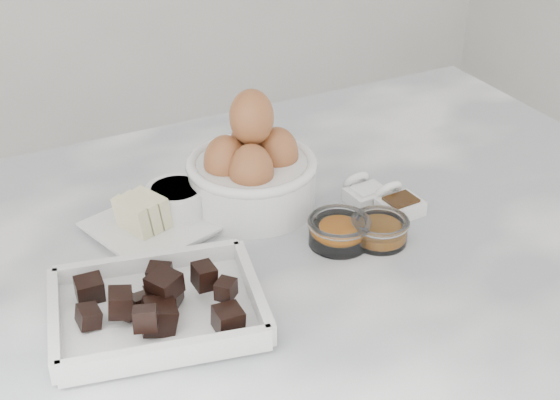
# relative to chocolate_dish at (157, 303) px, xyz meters

# --- Properties ---
(marble_slab) EXTENTS (1.20, 0.80, 0.04)m
(marble_slab) POSITION_rel_chocolate_dish_xyz_m (0.19, 0.09, -0.04)
(marble_slab) COLOR white
(marble_slab) RESTS_ON cabinet
(chocolate_dish) EXTENTS (0.27, 0.23, 0.06)m
(chocolate_dish) POSITION_rel_chocolate_dish_xyz_m (0.00, 0.00, 0.00)
(chocolate_dish) COLOR white
(chocolate_dish) RESTS_ON marble_slab
(butter_plate) EXTENTS (0.18, 0.18, 0.06)m
(butter_plate) POSITION_rel_chocolate_dish_xyz_m (0.05, 0.18, -0.01)
(butter_plate) COLOR white
(butter_plate) RESTS_ON marble_slab
(sugar_ramekin) EXTENTS (0.08, 0.08, 0.05)m
(sugar_ramekin) POSITION_rel_chocolate_dish_xyz_m (0.10, 0.19, 0.00)
(sugar_ramekin) COLOR white
(sugar_ramekin) RESTS_ON marble_slab
(egg_bowl) EXTENTS (0.18, 0.18, 0.17)m
(egg_bowl) POSITION_rel_chocolate_dish_xyz_m (0.20, 0.18, 0.03)
(egg_bowl) COLOR white
(egg_bowl) RESTS_ON marble_slab
(honey_bowl) EXTENTS (0.08, 0.08, 0.03)m
(honey_bowl) POSITION_rel_chocolate_dish_xyz_m (0.31, 0.02, -0.01)
(honey_bowl) COLOR white
(honey_bowl) RESTS_ON marble_slab
(zest_bowl) EXTENTS (0.08, 0.08, 0.04)m
(zest_bowl) POSITION_rel_chocolate_dish_xyz_m (0.26, 0.04, -0.01)
(zest_bowl) COLOR white
(zest_bowl) RESTS_ON marble_slab
(vanilla_spoon) EXTENTS (0.06, 0.07, 0.04)m
(vanilla_spoon) POSITION_rel_chocolate_dish_xyz_m (0.38, 0.07, -0.01)
(vanilla_spoon) COLOR white
(vanilla_spoon) RESTS_ON marble_slab
(salt_spoon) EXTENTS (0.06, 0.07, 0.04)m
(salt_spoon) POSITION_rel_chocolate_dish_xyz_m (0.35, 0.12, -0.01)
(salt_spoon) COLOR white
(salt_spoon) RESTS_ON marble_slab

